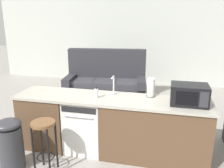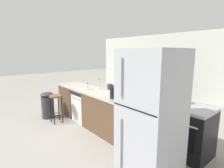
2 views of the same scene
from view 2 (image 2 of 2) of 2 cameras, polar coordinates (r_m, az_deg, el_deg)
The scene contains 14 objects.
ground_plane at distance 4.79m, azimuth -6.85°, elevation -12.34°, with size 24.00×24.00×0.00m, color gray.
wall_back at distance 7.43m, azimuth 22.74°, elevation 5.39°, with size 10.00×0.06×2.60m.
kitchen_counter at distance 4.45m, azimuth -5.27°, elevation -8.31°, with size 2.94×0.66×0.90m.
dishwasher at distance 4.84m, azimuth -8.59°, elevation -6.81°, with size 0.58×0.61×0.84m.
stove_range at distance 3.52m, azimuth 23.61°, elevation -13.83°, with size 0.76×0.68×0.90m.
refrigerator at distance 2.46m, azimuth 12.58°, elevation -11.35°, with size 0.72×0.73×1.89m.
microwave at distance 3.51m, azimuth 4.16°, elevation -2.87°, with size 0.50×0.37×0.28m.
sink_faucet at distance 4.45m, azimuth -4.26°, elevation -0.16°, with size 0.07×0.18×0.30m.
paper_towel_roll at distance 4.03m, azimuth 0.97°, elevation -1.14°, with size 0.14×0.14×0.28m.
soap_bottle at distance 4.52m, azimuth -8.03°, elevation -0.83°, with size 0.06×0.06×0.18m.
kettle at distance 3.53m, azimuth 22.79°, elevation -4.51°, with size 0.21×0.17×0.19m.
bar_stool at distance 4.81m, azimuth -17.85°, elevation -5.89°, with size 0.32×0.32×0.74m.
trash_bin at distance 5.29m, azimuth -20.27°, elevation -6.34°, with size 0.35×0.35×0.74m.
couch at distance 6.58m, azimuth 8.17°, elevation -2.45°, with size 2.09×1.13×1.27m.
Camera 2 is at (3.72, -2.38, 1.84)m, focal length 28.00 mm.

